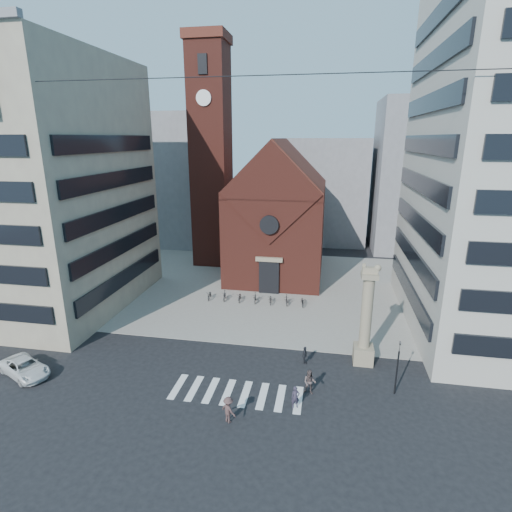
# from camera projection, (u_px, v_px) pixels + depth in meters

# --- Properties ---
(ground) EXTENTS (120.00, 120.00, 0.00)m
(ground) POSITION_uv_depth(u_px,v_px,m) (238.00, 370.00, 32.32)
(ground) COLOR black
(ground) RESTS_ON ground
(piazza) EXTENTS (46.00, 30.00, 0.05)m
(piazza) POSITION_uv_depth(u_px,v_px,m) (271.00, 287.00, 50.23)
(piazza) COLOR gray
(piazza) RESTS_ON ground
(zebra_crossing) EXTENTS (10.20, 3.20, 0.01)m
(zebra_crossing) POSITION_uv_depth(u_px,v_px,m) (237.00, 393.00, 29.39)
(zebra_crossing) COLOR white
(zebra_crossing) RESTS_ON ground
(church) EXTENTS (12.00, 16.65, 18.00)m
(church) POSITION_uv_depth(u_px,v_px,m) (278.00, 216.00, 53.66)
(church) COLOR maroon
(church) RESTS_ON ground
(campanile) EXTENTS (5.50, 5.50, 31.20)m
(campanile) POSITION_uv_depth(u_px,v_px,m) (211.00, 155.00, 55.95)
(campanile) COLOR maroon
(campanile) RESTS_ON ground
(building_left) EXTENTS (18.00, 20.00, 26.00)m
(building_left) POSITION_uv_depth(u_px,v_px,m) (36.00, 188.00, 42.14)
(building_left) COLOR tan
(building_left) RESTS_ON ground
(bg_block_left) EXTENTS (16.00, 14.00, 22.00)m
(bg_block_left) POSITION_uv_depth(u_px,v_px,m) (177.00, 179.00, 70.33)
(bg_block_left) COLOR gray
(bg_block_left) RESTS_ON ground
(bg_block_mid) EXTENTS (14.00, 12.00, 18.00)m
(bg_block_mid) POSITION_uv_depth(u_px,v_px,m) (326.00, 191.00, 71.18)
(bg_block_mid) COLOR gray
(bg_block_mid) RESTS_ON ground
(bg_block_right) EXTENTS (16.00, 14.00, 24.00)m
(bg_block_right) POSITION_uv_depth(u_px,v_px,m) (426.00, 177.00, 64.77)
(bg_block_right) COLOR gray
(bg_block_right) RESTS_ON ground
(lion_column) EXTENTS (1.63, 1.60, 8.68)m
(lion_column) POSITION_uv_depth(u_px,v_px,m) (366.00, 325.00, 32.46)
(lion_column) COLOR gray
(lion_column) RESTS_ON ground
(traffic_light) EXTENTS (0.13, 0.16, 4.30)m
(traffic_light) POSITION_uv_depth(u_px,v_px,m) (397.00, 366.00, 28.68)
(traffic_light) COLOR black
(traffic_light) RESTS_ON ground
(white_car) EXTENTS (5.20, 3.96, 1.31)m
(white_car) POSITION_uv_depth(u_px,v_px,m) (25.00, 368.00, 31.44)
(white_car) COLOR silver
(white_car) RESTS_ON ground
(pedestrian_0) EXTENTS (0.69, 0.58, 1.62)m
(pedestrian_0) POSITION_uv_depth(u_px,v_px,m) (295.00, 397.00, 27.61)
(pedestrian_0) COLOR #312A3A
(pedestrian_0) RESTS_ON ground
(pedestrian_1) EXTENTS (0.99, 0.81, 1.90)m
(pedestrian_1) POSITION_uv_depth(u_px,v_px,m) (310.00, 382.00, 29.08)
(pedestrian_1) COLOR #564644
(pedestrian_1) RESTS_ON ground
(pedestrian_2) EXTENTS (0.44, 0.92, 1.53)m
(pedestrian_2) POSITION_uv_depth(u_px,v_px,m) (305.00, 355.00, 33.03)
(pedestrian_2) COLOR #24252B
(pedestrian_2) RESTS_ON ground
(pedestrian_3) EXTENTS (1.37, 1.20, 1.84)m
(pedestrian_3) POSITION_uv_depth(u_px,v_px,m) (228.00, 410.00, 26.18)
(pedestrian_3) COLOR #4A3231
(pedestrian_3) RESTS_ON ground
(scooter_0) EXTENTS (0.87, 1.90, 0.96)m
(scooter_0) POSITION_uv_depth(u_px,v_px,m) (210.00, 295.00, 46.33)
(scooter_0) COLOR black
(scooter_0) RESTS_ON piazza
(scooter_1) EXTENTS (0.72, 1.83, 1.07)m
(scooter_1) POSITION_uv_depth(u_px,v_px,m) (225.00, 296.00, 46.01)
(scooter_1) COLOR black
(scooter_1) RESTS_ON piazza
(scooter_2) EXTENTS (0.87, 1.90, 0.96)m
(scooter_2) POSITION_uv_depth(u_px,v_px,m) (240.00, 297.00, 45.72)
(scooter_2) COLOR black
(scooter_2) RESTS_ON piazza
(scooter_3) EXTENTS (0.72, 1.83, 1.07)m
(scooter_3) POSITION_uv_depth(u_px,v_px,m) (255.00, 298.00, 45.39)
(scooter_3) COLOR black
(scooter_3) RESTS_ON piazza
(scooter_4) EXTENTS (0.87, 1.90, 0.96)m
(scooter_4) POSITION_uv_depth(u_px,v_px,m) (271.00, 299.00, 45.10)
(scooter_4) COLOR black
(scooter_4) RESTS_ON piazza
(scooter_5) EXTENTS (0.72, 1.83, 1.07)m
(scooter_5) POSITION_uv_depth(u_px,v_px,m) (287.00, 300.00, 44.78)
(scooter_5) COLOR black
(scooter_5) RESTS_ON piazza
(scooter_6) EXTENTS (0.87, 1.90, 0.96)m
(scooter_6) POSITION_uv_depth(u_px,v_px,m) (303.00, 301.00, 44.49)
(scooter_6) COLOR black
(scooter_6) RESTS_ON piazza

